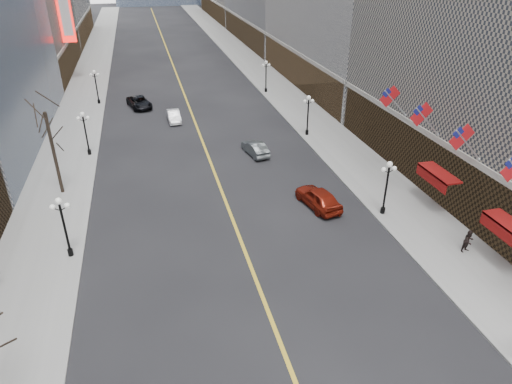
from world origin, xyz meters
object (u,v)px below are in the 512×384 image
streetlamp_west_2 (85,129)px  streetlamp_west_3 (96,83)px  streetlamp_east_3 (266,73)px  car_sb_far (255,148)px  streetlamp_east_1 (387,182)px  car_nb_mid (174,116)px  streetlamp_west_1 (63,221)px  car_nb_far (139,102)px  car_sb_mid (318,198)px  streetlamp_east_2 (308,111)px

streetlamp_west_2 → streetlamp_west_3: same height
streetlamp_east_3 → car_sb_far: 23.01m
streetlamp_west_3 → car_sb_far: 27.50m
streetlamp_east_1 → streetlamp_west_2: same height
streetlamp_east_3 → car_nb_mid: bearing=-146.4°
streetlamp_east_3 → streetlamp_west_1: bearing=-123.2°
streetlamp_west_1 → streetlamp_west_3: (0.00, 36.00, 0.00)m
streetlamp_east_3 → streetlamp_west_1: 43.05m
car_nb_far → car_sb_mid: size_ratio=1.06×
streetlamp_west_2 → car_nb_mid: 12.86m
streetlamp_west_1 → car_sb_mid: 19.32m
streetlamp_west_3 → car_nb_far: 6.44m
streetlamp_east_1 → streetlamp_west_3: size_ratio=1.00×
car_nb_far → car_sb_mid: 33.61m
streetlamp_west_2 → car_sb_far: bearing=-12.9°
streetlamp_east_3 → car_sb_mid: (-4.55, -33.52, -2.06)m
streetlamp_west_2 → streetlamp_west_3: 18.00m
car_sb_mid → car_nb_far: bearing=-77.8°
streetlamp_east_1 → car_sb_far: streetlamp_east_1 is taller
streetlamp_east_2 → streetlamp_west_2: bearing=180.0°
car_nb_mid → car_nb_far: car_nb_far is taller
streetlamp_east_2 → streetlamp_west_2: (-23.60, 0.00, 0.00)m
streetlamp_east_1 → car_nb_far: size_ratio=0.86×
streetlamp_west_3 → car_sb_far: bearing=-52.7°
streetlamp_west_3 → car_sb_mid: size_ratio=0.92×
streetlamp_west_1 → car_nb_mid: streetlamp_west_1 is taller
car_sb_mid → car_sb_far: size_ratio=1.17×
streetlamp_east_3 → streetlamp_west_3: same height
streetlamp_west_1 → car_nb_mid: size_ratio=1.10×
car_sb_far → streetlamp_west_3: bearing=-63.2°
streetlamp_east_2 → streetlamp_west_1: size_ratio=1.00×
streetlamp_east_1 → streetlamp_west_3: (-23.60, 36.00, 0.00)m
streetlamp_east_2 → streetlamp_west_1: same height
streetlamp_west_2 → streetlamp_east_1: bearing=-37.3°
streetlamp_west_2 → car_nb_far: (5.36, 15.18, -2.18)m
streetlamp_east_1 → streetlamp_west_2: (-23.60, 18.00, 0.00)m
car_nb_mid → streetlamp_west_2: bearing=-139.5°
streetlamp_east_1 → car_sb_mid: bearing=151.4°
streetlamp_east_1 → car_sb_mid: 5.58m
car_sb_mid → streetlamp_west_3: bearing=-72.2°
streetlamp_east_3 → car_nb_mid: 17.25m
car_nb_far → streetlamp_west_3: bearing=137.5°
streetlamp_west_1 → streetlamp_west_2: (0.00, 18.00, 0.00)m
streetlamp_east_1 → car_sb_far: bearing=116.3°
car_nb_mid → car_nb_far: size_ratio=0.78×
streetlamp_west_3 → streetlamp_east_1: bearing=-56.8°
streetlamp_east_2 → streetlamp_east_3: bearing=90.0°
streetlamp_east_3 → streetlamp_west_3: 23.60m
streetlamp_east_3 → streetlamp_west_2: same height
streetlamp_west_1 → car_sb_mid: streetlamp_west_1 is taller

